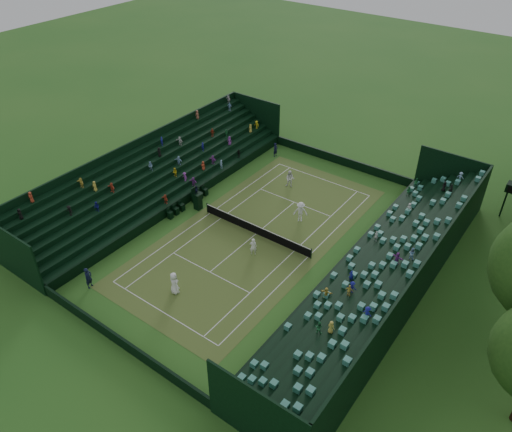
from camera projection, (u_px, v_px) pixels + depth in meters
The scene contains 17 objects.
ground at pixel (256, 234), 45.12m from camera, with size 160.00×160.00×0.00m, color #29611E.
court_surface at pixel (256, 234), 45.12m from camera, with size 12.97×26.77×0.01m, color #3A6E24.
perimeter_wall_north at pixel (341, 160), 55.27m from camera, with size 17.17×0.20×1.00m, color black.
perimeter_wall_south at pixel (120, 341), 34.39m from camera, with size 17.17×0.20×1.00m, color black.
perimeter_wall_east at pixel (340, 266), 40.73m from camera, with size 0.20×31.77×1.00m, color black.
perimeter_wall_west at pixel (186, 199), 48.93m from camera, with size 0.20×31.77×1.00m, color black.
north_grandstand at pixel (389, 278), 38.11m from camera, with size 6.60×32.00×4.90m.
south_grandstand at pixel (155, 177), 50.34m from camera, with size 6.60×32.00×4.90m.
tennis_net at pixel (256, 229), 44.82m from camera, with size 11.67×0.10×1.06m.
umpire_chair at pixel (197, 199), 47.82m from camera, with size 0.82×0.82×2.58m.
courtside_chairs at pixel (188, 203), 48.56m from camera, with size 0.47×5.45×1.03m.
player_near_west at pixel (174, 283), 38.42m from camera, with size 0.95×0.62×1.95m, color white.
player_near_east at pixel (253, 246), 42.33m from camera, with size 0.61×0.40×1.68m, color white.
player_far_west at pixel (290, 179), 51.20m from camera, with size 0.90×0.70×1.85m, color white.
player_far_east at pixel (301, 212), 46.21m from camera, with size 1.31×0.76×2.03m, color white.
line_judge_north at pixel (275, 150), 56.61m from camera, with size 0.60×0.39×1.64m, color black.
line_judge_south at pixel (88, 278), 38.97m from camera, with size 0.69×0.45×1.88m, color black.
Camera 1 is at (21.24, -28.89, 27.44)m, focal length 35.00 mm.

